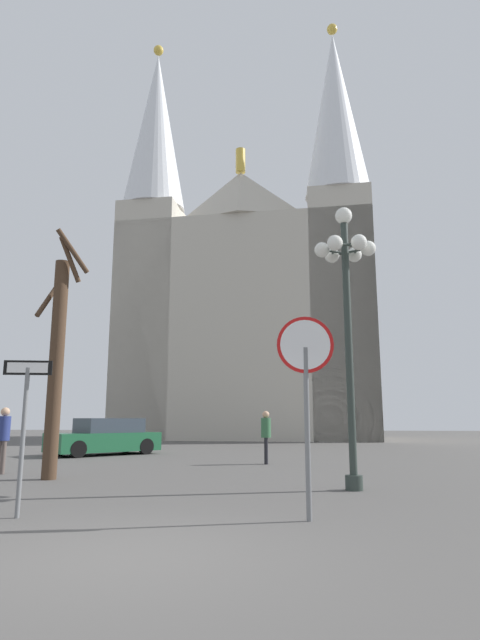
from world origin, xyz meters
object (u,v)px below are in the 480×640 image
at_px(stop_sign, 306,373).
at_px(bare_tree, 57,359).
at_px(cathedral, 248,299).
at_px(pedestrian_walking, 266,432).
at_px(parked_car_near_green, 105,438).
at_px(one_way_arrow_sign, 24,415).
at_px(street_lamp, 347,293).
at_px(pedestrian_standing, 4,433).

height_order(stop_sign, bare_tree, bare_tree).
bearing_deg(cathedral, pedestrian_walking, -83.37).
bearing_deg(parked_car_near_green, pedestrian_walking, -28.58).
xyz_separation_m(cathedral, one_way_arrow_sign, (-0.76, -30.48, -8.80)).
bearing_deg(street_lamp, pedestrian_walking, 109.40).
relative_size(one_way_arrow_sign, pedestrian_walking, 1.38).
distance_m(street_lamp, parked_car_near_green, 13.61).
height_order(cathedral, parked_car_near_green, cathedral).
bearing_deg(cathedral, street_lamp, -80.39).
xyz_separation_m(cathedral, pedestrian_standing, (-4.43, -24.63, -9.24)).
bearing_deg(bare_tree, pedestrian_walking, 44.15).
distance_m(cathedral, pedestrian_standing, 26.68).
height_order(parked_car_near_green, pedestrian_standing, pedestrian_standing).
xyz_separation_m(bare_tree, pedestrian_standing, (-1.86, 1.08, -1.87)).
height_order(stop_sign, pedestrian_walking, stop_sign).
height_order(stop_sign, parked_car_near_green, stop_sign).
bearing_deg(one_way_arrow_sign, pedestrian_standing, 122.07).
bearing_deg(street_lamp, parked_car_near_green, 132.39).
distance_m(stop_sign, bare_tree, 7.68).
bearing_deg(street_lamp, one_way_arrow_sign, -146.02).
bearing_deg(bare_tree, stop_sign, -36.84).
height_order(one_way_arrow_sign, pedestrian_walking, one_way_arrow_sign).
relative_size(stop_sign, parked_car_near_green, 0.67).
relative_size(stop_sign, one_way_arrow_sign, 1.28).
height_order(street_lamp, bare_tree, bare_tree).
bearing_deg(parked_car_near_green, pedestrian_standing, -90.84).
bearing_deg(pedestrian_walking, stop_sign, -83.22).
xyz_separation_m(stop_sign, parked_car_near_green, (-7.86, 13.10, -1.44)).
bearing_deg(pedestrian_standing, one_way_arrow_sign, -57.93).
relative_size(one_way_arrow_sign, parked_car_near_green, 0.53).
xyz_separation_m(bare_tree, parked_car_near_green, (-1.75, 8.52, -2.24)).
height_order(parked_car_near_green, pedestrian_walking, pedestrian_walking).
bearing_deg(pedestrian_walking, one_way_arrow_sign, -108.30).
bearing_deg(parked_car_near_green, cathedral, 75.90).
bearing_deg(bare_tree, street_lamp, -9.55).
height_order(cathedral, pedestrian_walking, cathedral).
xyz_separation_m(stop_sign, one_way_arrow_sign, (-4.30, -0.20, -0.63)).
bearing_deg(street_lamp, cathedral, 99.61).
xyz_separation_m(pedestrian_walking, pedestrian_standing, (-6.85, -3.77, 0.04)).
relative_size(cathedral, stop_sign, 10.46).
xyz_separation_m(parked_car_near_green, pedestrian_walking, (6.74, -3.67, 0.34)).
xyz_separation_m(cathedral, stop_sign, (3.55, -30.29, -8.17)).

